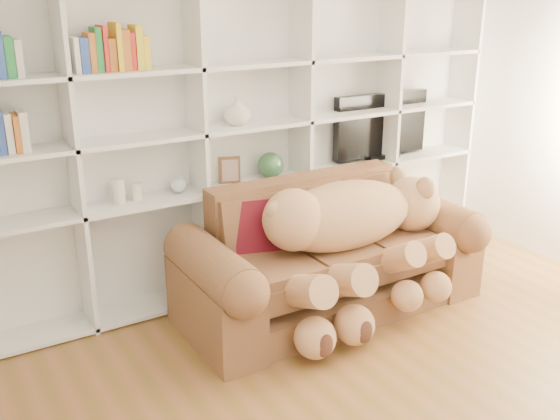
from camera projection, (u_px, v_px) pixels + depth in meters
wall_back at (239, 114)px, 4.81m from camera, size 5.00×0.02×2.70m
bookshelf at (218, 126)px, 4.60m from camera, size 4.43×0.35×2.40m
sofa at (328, 262)px, 4.61m from camera, size 2.23×0.96×0.94m
teddy_bear at (353, 231)px, 4.40m from camera, size 1.65×0.91×0.96m
throw_pillow at (261, 227)px, 4.40m from camera, size 0.44×0.33×0.42m
gift_box at (407, 269)px, 5.03m from camera, size 0.39×0.37×0.26m
tv at (381, 126)px, 5.40m from camera, size 0.96×0.18×0.56m
picture_frame at (229, 170)px, 4.68m from camera, size 0.16×0.08×0.21m
green_vase at (271, 165)px, 4.86m from camera, size 0.20×0.20×0.20m
figurine_tall at (118, 191)px, 4.28m from camera, size 0.09×0.09×0.18m
figurine_short at (137, 191)px, 4.35m from camera, size 0.07×0.07×0.13m
snow_globe at (178, 185)px, 4.50m from camera, size 0.12×0.12×0.12m
shelf_vase at (237, 111)px, 4.58m from camera, size 0.20×0.20×0.21m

